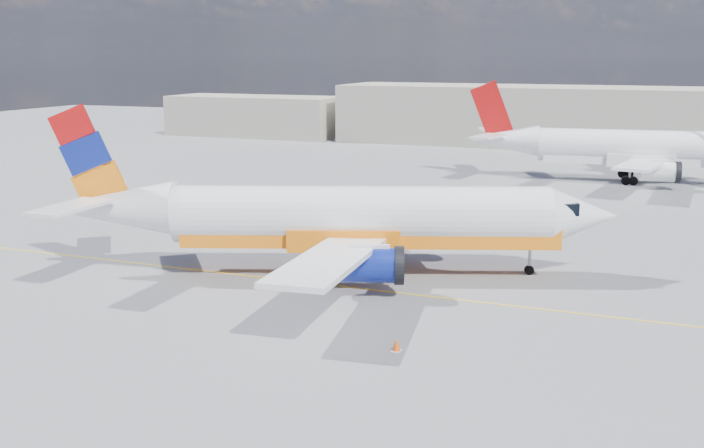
% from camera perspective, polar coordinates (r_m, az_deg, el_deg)
% --- Properties ---
extents(ground, '(240.00, 240.00, 0.00)m').
position_cam_1_polar(ground, '(39.29, 1.66, -6.22)').
color(ground, slate).
rests_on(ground, ground).
extents(taxi_line, '(70.00, 0.15, 0.01)m').
position_cam_1_polar(taxi_line, '(41.99, 3.03, -4.98)').
color(taxi_line, yellow).
rests_on(taxi_line, ground).
extents(terminal_main, '(70.00, 14.00, 8.00)m').
position_cam_1_polar(terminal_main, '(110.71, 17.40, 7.41)').
color(terminal_main, '#ACA694').
rests_on(terminal_main, ground).
extents(terminal_annex, '(26.00, 10.00, 6.00)m').
position_cam_1_polar(terminal_annex, '(121.89, -7.09, 7.81)').
color(terminal_annex, '#ACA694').
rests_on(terminal_annex, ground).
extents(main_jet, '(32.17, 24.39, 9.80)m').
position_cam_1_polar(main_jet, '(44.69, -0.63, 0.42)').
color(main_jet, white).
rests_on(main_jet, ground).
extents(second_jet, '(32.28, 25.36, 9.78)m').
position_cam_1_polar(second_jet, '(82.10, 20.18, 5.15)').
color(second_jet, white).
rests_on(second_jet, ground).
extents(traffic_cone, '(0.40, 0.40, 0.56)m').
position_cam_1_polar(traffic_cone, '(33.98, 3.25, -8.78)').
color(traffic_cone, white).
rests_on(traffic_cone, ground).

